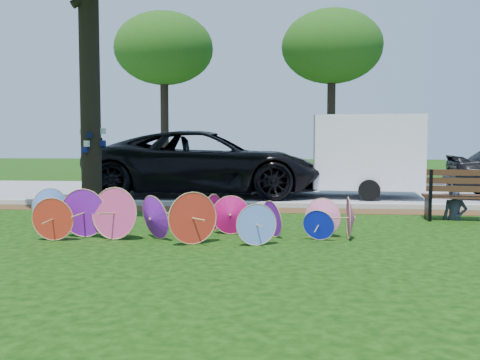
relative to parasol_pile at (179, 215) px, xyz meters
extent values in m
plane|color=black|center=(0.43, -0.74, -0.37)|extent=(90.00, 90.00, 0.00)
cube|color=#472D16|center=(0.43, 3.76, -0.37)|extent=(90.00, 1.00, 0.01)
cube|color=#B7B5AD|center=(0.43, 4.46, -0.31)|extent=(90.00, 0.30, 0.12)
cube|color=gray|center=(0.43, 8.61, -0.37)|extent=(90.00, 8.00, 0.01)
cylinder|color=black|center=(-2.52, 2.56, 2.68)|extent=(0.44, 0.44, 6.12)
cone|color=purple|center=(-0.38, -0.29, 0.01)|extent=(0.74, 0.70, 0.77)
cone|color=red|center=(0.33, -0.58, 0.05)|extent=(0.78, 0.61, 0.85)
cone|color=#648DEB|center=(1.36, -0.59, -0.04)|extent=(0.66, 0.35, 0.67)
cone|color=purple|center=(-1.60, -0.13, 0.05)|extent=(0.85, 0.21, 0.84)
cone|color=#648DEB|center=(-2.72, 0.97, 0.00)|extent=(0.61, 0.68, 0.75)
cone|color=#DC3D7C|center=(-1.01, -0.25, 0.07)|extent=(0.91, 0.44, 0.89)
cone|color=#B40855|center=(0.45, 0.74, -0.03)|extent=(0.35, 0.68, 0.68)
cone|color=purple|center=(1.63, 0.17, -0.05)|extent=(0.49, 0.64, 0.65)
cone|color=red|center=(-1.99, -0.50, -0.01)|extent=(0.72, 0.14, 0.72)
cone|color=#0D1CE2|center=(2.37, -0.08, -0.10)|extent=(0.58, 0.36, 0.54)
cone|color=pink|center=(2.43, 0.30, -0.04)|extent=(0.66, 0.41, 0.67)
cone|color=red|center=(0.14, 0.94, -0.08)|extent=(0.46, 0.65, 0.58)
cone|color=#DC3D7C|center=(2.92, 0.10, -0.02)|extent=(0.13, 0.72, 0.72)
cone|color=#B40855|center=(0.85, 0.35, -0.03)|extent=(0.69, 0.17, 0.69)
imported|color=black|center=(-0.68, 7.13, 0.61)|extent=(7.21, 3.55, 1.97)
cube|color=white|center=(4.12, 7.00, 0.98)|extent=(3.16, 2.16, 2.70)
imported|color=#383C4D|center=(5.32, 2.61, 0.30)|extent=(0.54, 0.40, 1.34)
cylinder|color=black|center=(-3.82, 14.74, 2.13)|extent=(0.36, 0.36, 5.00)
ellipsoid|color=#213C0D|center=(-3.82, 14.74, 5.43)|extent=(4.40, 4.40, 3.20)
cylinder|color=black|center=(3.59, 15.00, 2.13)|extent=(0.36, 0.36, 5.00)
ellipsoid|color=#213C0D|center=(3.59, 15.00, 5.43)|extent=(4.40, 4.40, 3.20)
camera|label=1|loc=(1.94, -8.90, 1.24)|focal=40.00mm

